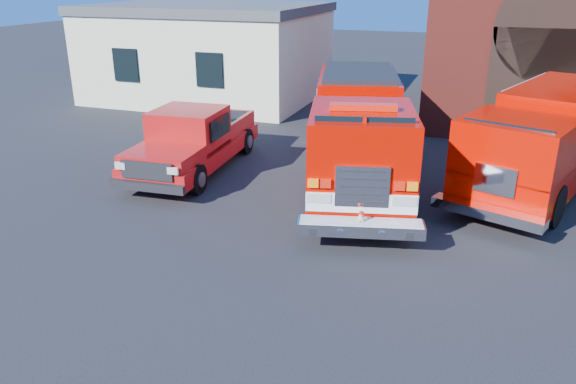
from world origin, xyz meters
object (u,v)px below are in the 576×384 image
(fire_engine, at_px, (358,130))
(pickup_truck, at_px, (194,140))
(secondary_truck, at_px, (548,136))
(side_building, at_px, (210,51))

(fire_engine, height_order, pickup_truck, fire_engine)
(fire_engine, relative_size, secondary_truck, 1.13)
(side_building, xyz_separation_m, secondary_truck, (14.48, -8.10, -0.77))
(fire_engine, relative_size, pickup_truck, 1.59)
(side_building, bearing_deg, fire_engine, -44.84)
(pickup_truck, height_order, secondary_truck, secondary_truck)
(fire_engine, bearing_deg, secondary_truck, 14.13)
(side_building, relative_size, fire_engine, 1.06)
(side_building, distance_m, secondary_truck, 16.61)
(fire_engine, distance_m, pickup_truck, 4.99)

